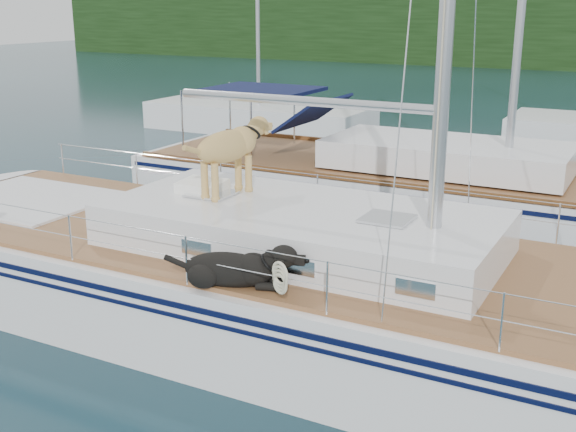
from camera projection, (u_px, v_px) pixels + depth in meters
The scene contains 4 objects.
ground at pixel (251, 321), 10.36m from camera, with size 120.00×120.00×0.00m, color black.
main_sailboat at pixel (255, 278), 10.13m from camera, with size 12.00×3.94×14.01m.
neighbor_sailboat at pixel (394, 188), 15.26m from camera, with size 11.00×3.50×13.30m.
bg_boat_west at pixel (259, 118), 25.69m from camera, with size 8.00×3.00×11.65m.
Camera 1 is at (4.93, -8.14, 4.40)m, focal length 45.00 mm.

